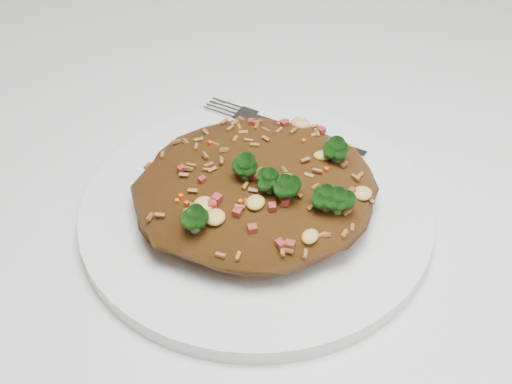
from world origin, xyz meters
TOP-DOWN VIEW (x-y plane):
  - dining_table at (0.00, 0.00)m, footprint 1.20×0.80m
  - plate at (0.11, -0.08)m, footprint 0.29×0.29m
  - fried_rice at (0.11, -0.08)m, footprint 0.19×0.18m
  - fork at (0.16, 0.01)m, footprint 0.13×0.12m

SIDE VIEW (x-z plane):
  - dining_table at x=0.00m, z-range 0.28..1.03m
  - plate at x=0.11m, z-range 0.75..0.76m
  - fork at x=0.16m, z-range 0.76..0.77m
  - fried_rice at x=0.11m, z-range 0.76..0.82m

